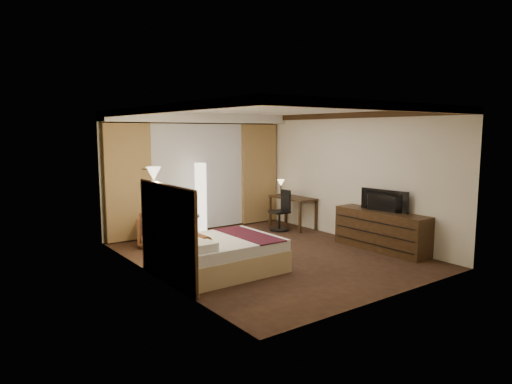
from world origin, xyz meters
TOP-DOWN VIEW (x-y plane):
  - floor at (0.00, 0.00)m, footprint 4.50×5.50m
  - ceiling at (0.00, 0.00)m, footprint 4.50×5.50m
  - back_wall at (0.00, 2.75)m, footprint 4.50×0.02m
  - left_wall at (-2.25, 0.00)m, footprint 0.02×5.50m
  - right_wall at (2.25, 0.00)m, footprint 0.02×5.50m
  - crown_molding at (0.00, 0.00)m, footprint 4.50×5.50m
  - soffit at (0.00, 2.50)m, footprint 4.50×0.50m
  - curtain_sheer at (0.00, 2.67)m, footprint 2.48×0.04m
  - curtain_left_drape at (-1.70, 2.61)m, footprint 1.00×0.14m
  - curtain_right_drape at (1.70, 2.61)m, footprint 1.00×0.14m
  - wall_sconce at (-2.09, 0.38)m, footprint 0.24×0.24m
  - bed at (-1.26, -0.34)m, footprint 1.85×1.45m
  - headboard at (-2.20, -0.34)m, footprint 0.12×1.75m
  - armchair at (-1.42, 1.89)m, footprint 0.91×0.89m
  - side_table at (-0.73, 1.84)m, footprint 0.51×0.51m
  - floor_lamp at (-0.18, 2.24)m, footprint 0.34×0.34m
  - desk at (1.95, 1.58)m, footprint 0.55×1.20m
  - desk_lamp at (1.95, 2.03)m, footprint 0.18×0.18m
  - office_chair at (1.50, 1.53)m, footprint 0.50×0.50m
  - dresser at (2.00, -1.01)m, footprint 0.50×1.98m
  - television at (1.97, -1.01)m, footprint 0.70×1.08m

SIDE VIEW (x-z plane):
  - floor at x=0.00m, z-range -0.01..0.01m
  - bed at x=-1.26m, z-range 0.00..0.54m
  - side_table at x=-0.73m, z-range 0.00..0.56m
  - armchair at x=-1.42m, z-range 0.00..0.72m
  - desk at x=1.95m, z-range 0.00..0.75m
  - dresser at x=2.00m, z-range 0.00..0.77m
  - office_chair at x=1.50m, z-range 0.00..0.96m
  - headboard at x=-2.20m, z-range 0.00..1.50m
  - floor_lamp at x=-0.18m, z-range 0.00..1.63m
  - desk_lamp at x=1.95m, z-range 0.75..1.09m
  - television at x=1.97m, z-range 0.99..1.13m
  - curtain_sheer at x=0.00m, z-range 0.02..2.48m
  - curtain_left_drape at x=-1.70m, z-range 0.02..2.48m
  - curtain_right_drape at x=1.70m, z-range 0.02..2.48m
  - back_wall at x=0.00m, z-range 0.00..2.70m
  - left_wall at x=-2.25m, z-range 0.00..2.70m
  - right_wall at x=2.25m, z-range 0.00..2.70m
  - wall_sconce at x=-2.09m, z-range 1.50..1.74m
  - soffit at x=0.00m, z-range 2.50..2.70m
  - crown_molding at x=0.00m, z-range 2.58..2.70m
  - ceiling at x=0.00m, z-range 2.70..2.71m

